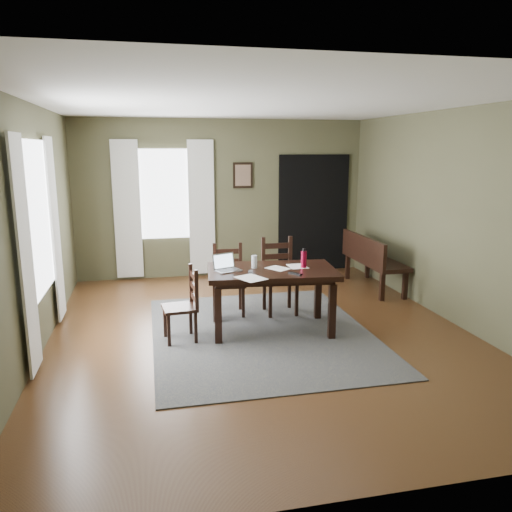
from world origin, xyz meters
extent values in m
cube|color=#492C16|center=(0.00, 0.00, -0.01)|extent=(5.00, 6.00, 0.01)
cube|color=#4D4C32|center=(0.00, 3.00, 1.35)|extent=(5.00, 0.02, 2.70)
cube|color=#4D4C32|center=(0.00, -3.00, 1.35)|extent=(5.00, 0.02, 2.70)
cube|color=#4D4C32|center=(-2.50, 0.00, 1.35)|extent=(0.02, 6.00, 2.70)
cube|color=#4D4C32|center=(2.50, 0.00, 1.35)|extent=(0.02, 6.00, 2.70)
cube|color=white|center=(0.00, 0.00, 2.70)|extent=(5.00, 6.00, 0.02)
cube|color=#3F3F3F|center=(0.00, 0.00, 0.01)|extent=(2.60, 3.20, 0.01)
cube|color=black|center=(0.14, 0.08, 0.75)|extent=(1.62, 1.08, 0.06)
cube|color=black|center=(0.14, 0.08, 0.69)|extent=(1.44, 0.90, 0.05)
cube|color=black|center=(-0.55, -0.21, 0.34)|extent=(0.09, 0.09, 0.66)
cube|color=black|center=(-0.48, 0.50, 0.34)|extent=(0.09, 0.09, 0.66)
cube|color=black|center=(0.77, -0.35, 0.34)|extent=(0.09, 0.09, 0.66)
cube|color=black|center=(0.84, 0.36, 0.34)|extent=(0.09, 0.09, 0.66)
cube|color=black|center=(-0.98, -0.03, 0.40)|extent=(0.42, 0.42, 0.04)
cube|color=black|center=(-1.15, 0.11, 0.20)|extent=(0.04, 0.04, 0.37)
cube|color=black|center=(-0.84, 0.14, 0.20)|extent=(0.04, 0.04, 0.37)
cube|color=black|center=(-1.12, -0.20, 0.20)|extent=(0.04, 0.04, 0.37)
cube|color=black|center=(-0.81, -0.17, 0.20)|extent=(0.04, 0.04, 0.37)
cube|color=black|center=(-0.82, 0.15, 0.64)|extent=(0.04, 0.04, 0.47)
cube|color=black|center=(-0.79, -0.18, 0.64)|extent=(0.04, 0.04, 0.47)
cube|color=black|center=(-0.81, -0.01, 0.52)|extent=(0.05, 0.28, 0.06)
cube|color=black|center=(-0.81, -0.01, 0.64)|extent=(0.05, 0.28, 0.06)
cube|color=black|center=(-0.81, -0.01, 0.77)|extent=(0.05, 0.28, 0.06)
cube|color=black|center=(-0.26, 0.77, 0.43)|extent=(0.44, 0.44, 0.04)
cube|color=black|center=(-0.44, 0.62, 0.21)|extent=(0.04, 0.04, 0.40)
cube|color=black|center=(-0.42, 0.95, 0.21)|extent=(0.04, 0.04, 0.40)
cube|color=black|center=(-0.11, 0.60, 0.21)|extent=(0.04, 0.04, 0.40)
cube|color=black|center=(-0.09, 0.93, 0.21)|extent=(0.04, 0.04, 0.40)
cube|color=black|center=(-0.43, 0.97, 0.70)|extent=(0.05, 0.05, 0.51)
cube|color=black|center=(-0.08, 0.95, 0.70)|extent=(0.05, 0.05, 0.51)
cube|color=black|center=(-0.25, 0.96, 0.56)|extent=(0.31, 0.04, 0.07)
cube|color=black|center=(-0.25, 0.96, 0.70)|extent=(0.31, 0.04, 0.07)
cube|color=black|center=(-0.25, 0.96, 0.84)|extent=(0.31, 0.04, 0.07)
cube|color=black|center=(0.42, 0.68, 0.47)|extent=(0.45, 0.45, 0.04)
cube|color=black|center=(0.24, 0.50, 0.23)|extent=(0.04, 0.04, 0.43)
cube|color=black|center=(0.24, 0.86, 0.23)|extent=(0.04, 0.04, 0.43)
cube|color=black|center=(0.60, 0.50, 0.23)|extent=(0.04, 0.04, 0.43)
cube|color=black|center=(0.60, 0.86, 0.23)|extent=(0.04, 0.04, 0.43)
cube|color=black|center=(0.23, 0.88, 0.75)|extent=(0.05, 0.05, 0.55)
cube|color=black|center=(0.61, 0.88, 0.75)|extent=(0.05, 0.05, 0.55)
cube|color=black|center=(0.42, 0.88, 0.60)|extent=(0.33, 0.03, 0.07)
cube|color=black|center=(0.42, 0.88, 0.75)|extent=(0.33, 0.03, 0.07)
cube|color=black|center=(0.42, 0.88, 0.90)|extent=(0.33, 0.03, 0.07)
cube|color=black|center=(2.22, 1.57, 0.46)|extent=(0.49, 1.52, 0.07)
cube|color=black|center=(2.40, 0.91, 0.21)|extent=(0.07, 0.07, 0.42)
cube|color=black|center=(2.04, 0.91, 0.21)|extent=(0.07, 0.07, 0.42)
cube|color=black|center=(2.40, 2.22, 0.21)|extent=(0.07, 0.07, 0.42)
cube|color=black|center=(2.04, 2.22, 0.21)|extent=(0.07, 0.07, 0.42)
cube|color=black|center=(2.00, 1.57, 0.67)|extent=(0.05, 1.52, 0.37)
cube|color=#B7B7BC|center=(-0.39, 0.08, 0.79)|extent=(0.34, 0.29, 0.01)
cube|color=#B7B7BC|center=(-0.43, 0.18, 0.88)|extent=(0.29, 0.15, 0.19)
cube|color=silver|center=(-0.42, 0.17, 0.88)|extent=(0.25, 0.12, 0.16)
cube|color=#3F3F42|center=(-0.39, 0.07, 0.80)|extent=(0.27, 0.20, 0.00)
cube|color=#3F3F42|center=(-0.15, -0.07, 0.79)|extent=(0.07, 0.09, 0.03)
cube|color=black|center=(0.35, -0.24, 0.79)|extent=(0.14, 0.17, 0.02)
cylinder|color=silver|center=(-0.05, 0.18, 0.86)|extent=(0.09, 0.09, 0.15)
cylinder|color=#AE0D34|center=(0.54, 0.05, 0.88)|extent=(0.09, 0.09, 0.21)
cylinder|color=black|center=(0.54, 0.05, 1.00)|extent=(0.05, 0.05, 0.03)
cube|color=white|center=(0.22, 0.09, 0.78)|extent=(0.32, 0.34, 0.00)
cube|color=white|center=(0.49, 0.14, 0.78)|extent=(0.22, 0.28, 0.00)
cube|color=white|center=(-0.19, -0.30, 0.78)|extent=(0.37, 0.41, 0.00)
cube|color=white|center=(-2.47, 0.20, 1.45)|extent=(0.01, 1.30, 1.70)
cube|color=white|center=(-1.00, 2.97, 1.45)|extent=(1.00, 0.01, 1.50)
cube|color=silver|center=(-2.44, -0.62, 1.20)|extent=(0.03, 0.48, 2.30)
cube|color=silver|center=(-2.44, 1.02, 1.20)|extent=(0.03, 0.48, 2.30)
cube|color=silver|center=(-1.62, 2.94, 1.20)|extent=(0.44, 0.03, 2.30)
cube|color=silver|center=(-0.38, 2.94, 1.20)|extent=(0.44, 0.03, 2.30)
cube|color=black|center=(0.35, 2.97, 1.75)|extent=(0.34, 0.03, 0.44)
cube|color=brown|center=(0.35, 2.96, 1.75)|extent=(0.27, 0.01, 0.36)
cube|color=black|center=(1.65, 2.97, 1.05)|extent=(1.30, 0.03, 2.10)
camera|label=1|loc=(-1.29, -5.60, 2.21)|focal=35.00mm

